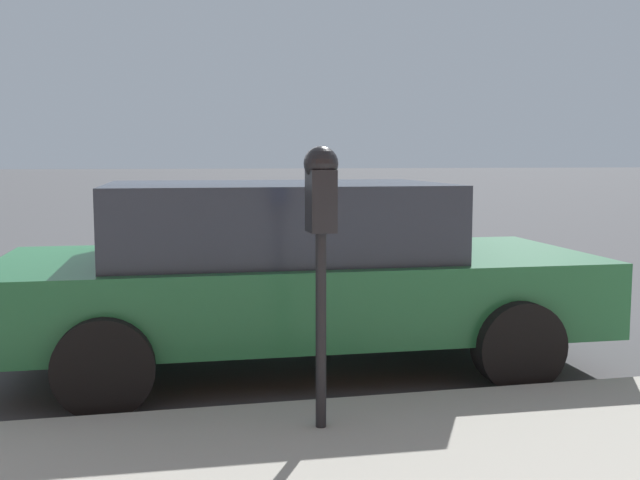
% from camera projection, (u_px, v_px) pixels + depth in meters
% --- Properties ---
extents(ground_plane, '(220.00, 220.00, 0.00)m').
position_uv_depth(ground_plane, '(191.00, 341.00, 6.70)').
color(ground_plane, '#424244').
extents(parking_meter, '(0.21, 0.19, 1.57)m').
position_uv_depth(parking_meter, '(321.00, 214.00, 4.08)').
color(parking_meter, black).
rests_on(parking_meter, sidewalk).
extents(car_green, '(2.22, 4.57, 1.44)m').
position_uv_depth(car_green, '(292.00, 269.00, 5.85)').
color(car_green, '#1E5B33').
rests_on(car_green, ground_plane).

